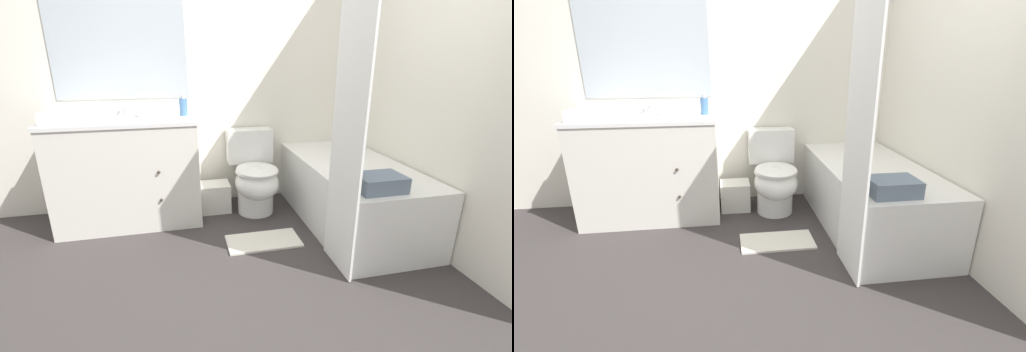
{
  "view_description": "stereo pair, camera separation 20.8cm",
  "coord_description": "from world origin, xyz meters",
  "views": [
    {
      "loc": [
        -0.38,
        -1.53,
        1.34
      ],
      "look_at": [
        0.14,
        0.73,
        0.53
      ],
      "focal_mm": 24.0,
      "sensor_mm": 36.0,
      "label": 1
    },
    {
      "loc": [
        -0.18,
        -1.57,
        1.34
      ],
      "look_at": [
        0.14,
        0.73,
        0.53
      ],
      "focal_mm": 24.0,
      "sensor_mm": 36.0,
      "label": 2
    }
  ],
  "objects": [
    {
      "name": "wall_right",
      "position": [
        1.4,
        0.81,
        1.25
      ],
      "size": [
        0.05,
        2.63,
        2.5
      ],
      "color": "white",
      "rests_on": "ground_plane"
    },
    {
      "name": "bath_towel_folded",
      "position": [
        0.85,
        0.29,
        0.58
      ],
      "size": [
        0.3,
        0.22,
        0.1
      ],
      "color": "slate",
      "rests_on": "bathtub"
    },
    {
      "name": "bath_mat",
      "position": [
        0.2,
        0.7,
        0.01
      ],
      "size": [
        0.56,
        0.28,
        0.02
      ],
      "color": "silver",
      "rests_on": "ground_plane"
    },
    {
      "name": "wastebasket",
      "position": [
        -0.09,
        1.36,
        0.13
      ],
      "size": [
        0.26,
        0.22,
        0.26
      ],
      "color": "silver",
      "rests_on": "ground_plane"
    },
    {
      "name": "vanity_cabinet",
      "position": [
        -0.8,
        1.34,
        0.45
      ],
      "size": [
        1.14,
        0.61,
        0.88
      ],
      "color": "silver",
      "rests_on": "ground_plane"
    },
    {
      "name": "hand_towel_folded",
      "position": [
        -1.22,
        1.16,
        0.93
      ],
      "size": [
        0.23,
        0.13,
        0.09
      ],
      "color": "white",
      "rests_on": "vanity_cabinet"
    },
    {
      "name": "bathtub",
      "position": [
        0.99,
        0.87,
        0.27
      ],
      "size": [
        0.75,
        1.51,
        0.53
      ],
      "color": "white",
      "rests_on": "ground_plane"
    },
    {
      "name": "toilet",
      "position": [
        0.26,
        1.28,
        0.33
      ],
      "size": [
        0.42,
        0.64,
        0.71
      ],
      "color": "white",
      "rests_on": "ground_plane"
    },
    {
      "name": "ground_plane",
      "position": [
        0.0,
        0.0,
        0.0
      ],
      "size": [
        14.0,
        14.0,
        0.0
      ],
      "primitive_type": "plane",
      "color": "#383333"
    },
    {
      "name": "tissue_box",
      "position": [
        -0.62,
        1.39,
        0.93
      ],
      "size": [
        0.12,
        0.12,
        0.11
      ],
      "color": "silver",
      "rests_on": "vanity_cabinet"
    },
    {
      "name": "soap_dispenser",
      "position": [
        -0.32,
        1.37,
        0.96
      ],
      "size": [
        0.07,
        0.07,
        0.17
      ],
      "color": "#4C7AB2",
      "rests_on": "vanity_cabinet"
    },
    {
      "name": "sink_faucet",
      "position": [
        -0.8,
        1.52,
        0.92
      ],
      "size": [
        0.14,
        0.12,
        0.12
      ],
      "color": "silver",
      "rests_on": "vanity_cabinet"
    },
    {
      "name": "shower_curtain",
      "position": [
        0.6,
        0.29,
        0.93
      ],
      "size": [
        0.01,
        0.39,
        1.85
      ],
      "color": "white",
      "rests_on": "ground_plane"
    },
    {
      "name": "wall_back",
      "position": [
        -0.01,
        1.65,
        1.25
      ],
      "size": [
        8.0,
        0.06,
        2.5
      ],
      "color": "white",
      "rests_on": "ground_plane"
    }
  ]
}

